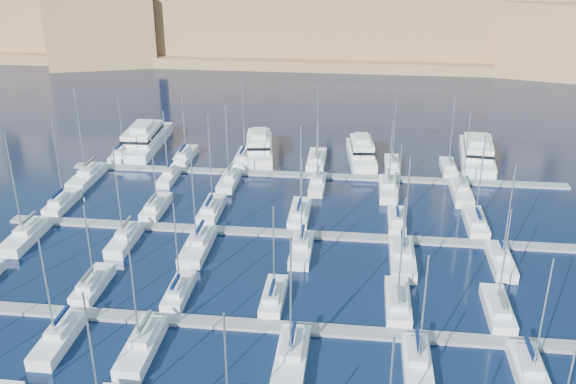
# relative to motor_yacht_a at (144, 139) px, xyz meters

# --- Properties ---
(ground) EXTENTS (600.00, 600.00, 0.00)m
(ground) POSITION_rel_motor_yacht_a_xyz_m (33.18, -43.11, -1.73)
(ground) COLOR black
(ground) RESTS_ON ground
(pontoon_mid_near) EXTENTS (84.00, 2.00, 0.40)m
(pontoon_mid_near) POSITION_rel_motor_yacht_a_xyz_m (33.18, -55.11, -1.53)
(pontoon_mid_near) COLOR slate
(pontoon_mid_near) RESTS_ON ground
(pontoon_mid_far) EXTENTS (84.00, 2.00, 0.40)m
(pontoon_mid_far) POSITION_rel_motor_yacht_a_xyz_m (33.18, -33.11, -1.53)
(pontoon_mid_far) COLOR slate
(pontoon_mid_far) RESTS_ON ground
(pontoon_far) EXTENTS (84.00, 2.00, 0.40)m
(pontoon_far) POSITION_rel_motor_yacht_a_xyz_m (33.18, -11.11, -1.53)
(pontoon_far) COLOR slate
(pontoon_far) RESTS_ON ground
(sailboat_13) EXTENTS (2.51, 8.35, 11.18)m
(sailboat_13) POSITION_rel_motor_yacht_a_xyz_m (10.19, -50.04, -1.01)
(sailboat_13) COLOR white
(sailboat_13) RESTS_ON ground
(sailboat_14) EXTENTS (2.34, 7.80, 12.11)m
(sailboat_14) POSITION_rel_motor_yacht_a_xyz_m (20.73, -50.31, -1.01)
(sailboat_14) COLOR white
(sailboat_14) RESTS_ON ground
(sailboat_15) EXTENTS (2.43, 8.10, 12.17)m
(sailboat_15) POSITION_rel_motor_yacht_a_xyz_m (31.84, -50.16, -1.01)
(sailboat_15) COLOR white
(sailboat_15) RESTS_ON ground
(sailboat_16) EXTENTS (2.75, 9.18, 13.72)m
(sailboat_16) POSITION_rel_motor_yacht_a_xyz_m (45.92, -49.64, -0.98)
(sailboat_16) COLOR white
(sailboat_16) RESTS_ON ground
(sailboat_17) EXTENTS (2.66, 8.87, 13.03)m
(sailboat_17) POSITION_rel_motor_yacht_a_xyz_m (56.89, -49.79, -0.99)
(sailboat_17) COLOR white
(sailboat_17) RESTS_ON ground
(sailboat_19) EXTENTS (2.66, 8.87, 13.19)m
(sailboat_19) POSITION_rel_motor_yacht_a_xyz_m (10.79, -60.43, -0.99)
(sailboat_19) COLOR white
(sailboat_19) RESTS_ON ground
(sailboat_20) EXTENTS (2.83, 9.42, 14.07)m
(sailboat_20) POSITION_rel_motor_yacht_a_xyz_m (19.79, -60.70, -0.98)
(sailboat_20) COLOR white
(sailboat_20) RESTS_ON ground
(sailboat_21) EXTENTS (3.00, 10.00, 14.86)m
(sailboat_21) POSITION_rel_motor_yacht_a_xyz_m (35.08, -60.99, -0.97)
(sailboat_21) COLOR white
(sailboat_21) RESTS_ON ground
(sailboat_22) EXTENTS (2.69, 8.96, 13.45)m
(sailboat_22) POSITION_rel_motor_yacht_a_xyz_m (47.35, -60.48, -0.99)
(sailboat_22) COLOR white
(sailboat_22) RESTS_ON ground
(sailboat_23) EXTENTS (2.79, 9.28, 13.92)m
(sailboat_23) POSITION_rel_motor_yacht_a_xyz_m (57.94, -60.64, -0.98)
(sailboat_23) COLOR white
(sailboat_23) RESTS_ON ground
(sailboat_24) EXTENTS (2.60, 8.66, 14.55)m
(sailboat_24) POSITION_rel_motor_yacht_a_xyz_m (-3.69, -27.89, -0.98)
(sailboat_24) COLOR white
(sailboat_24) RESTS_ON ground
(sailboat_25) EXTENTS (2.60, 8.65, 12.94)m
(sailboat_25) POSITION_rel_motor_yacht_a_xyz_m (10.98, -27.89, -1.00)
(sailboat_25) COLOR white
(sailboat_25) RESTS_ON ground
(sailboat_26) EXTENTS (2.75, 9.16, 15.47)m
(sailboat_26) POSITION_rel_motor_yacht_a_xyz_m (19.45, -27.64, -0.97)
(sailboat_26) COLOR white
(sailboat_26) RESTS_ON ground
(sailboat_27) EXTENTS (2.80, 9.32, 14.18)m
(sailboat_27) POSITION_rel_motor_yacht_a_xyz_m (32.60, -27.56, -0.98)
(sailboat_27) COLOR white
(sailboat_27) RESTS_ON ground
(sailboat_28) EXTENTS (2.36, 7.88, 12.35)m
(sailboat_28) POSITION_rel_motor_yacht_a_xyz_m (46.60, -28.27, -1.01)
(sailboat_28) COLOR white
(sailboat_28) RESTS_ON ground
(sailboat_29) EXTENTS (2.73, 9.10, 13.84)m
(sailboat_29) POSITION_rel_motor_yacht_a_xyz_m (57.74, -27.67, -0.98)
(sailboat_29) COLOR white
(sailboat_29) RESTS_ON ground
(sailboat_30) EXTENTS (3.00, 10.01, 16.12)m
(sailboat_30) POSITION_rel_motor_yacht_a_xyz_m (-3.81, -38.99, -0.96)
(sailboat_30) COLOR white
(sailboat_30) RESTS_ON ground
(sailboat_31) EXTENTS (2.61, 8.70, 14.17)m
(sailboat_31) POSITION_rel_motor_yacht_a_xyz_m (9.93, -38.35, -0.98)
(sailboat_31) COLOR white
(sailboat_31) RESTS_ON ground
(sailboat_32) EXTENTS (3.03, 10.08, 15.55)m
(sailboat_32) POSITION_rel_motor_yacht_a_xyz_m (20.20, -39.03, -0.96)
(sailboat_32) COLOR white
(sailboat_32) RESTS_ON ground
(sailboat_33) EXTENTS (2.64, 8.81, 13.83)m
(sailboat_33) POSITION_rel_motor_yacht_a_xyz_m (33.91, -38.40, -0.99)
(sailboat_33) COLOR white
(sailboat_33) RESTS_ON ground
(sailboat_34) EXTENTS (3.12, 10.40, 15.13)m
(sailboat_34) POSITION_rel_motor_yacht_a_xyz_m (46.89, -39.19, -0.96)
(sailboat_34) COLOR white
(sailboat_34) RESTS_ON ground
(sailboat_35) EXTENTS (2.65, 8.84, 14.29)m
(sailboat_35) POSITION_rel_motor_yacht_a_xyz_m (59.26, -38.42, -0.98)
(sailboat_35) COLOR white
(sailboat_35) RESTS_ON ground
(sailboat_36) EXTENTS (2.57, 8.56, 12.14)m
(sailboat_36) POSITION_rel_motor_yacht_a_xyz_m (-2.14, -5.94, -1.00)
(sailboat_36) COLOR white
(sailboat_36) RESTS_ON ground
(sailboat_37) EXTENTS (2.72, 9.07, 12.62)m
(sailboat_37) POSITION_rel_motor_yacht_a_xyz_m (9.47, -5.69, -0.99)
(sailboat_37) COLOR white
(sailboat_37) RESTS_ON ground
(sailboat_38) EXTENTS (2.81, 9.37, 16.28)m
(sailboat_38) POSITION_rel_motor_yacht_a_xyz_m (20.32, -5.54, -0.96)
(sailboat_38) COLOR white
(sailboat_38) RESTS_ON ground
(sailboat_39) EXTENTS (3.02, 10.08, 14.72)m
(sailboat_39) POSITION_rel_motor_yacht_a_xyz_m (33.37, -5.19, -0.97)
(sailboat_39) COLOR white
(sailboat_39) RESTS_ON ground
(sailboat_40) EXTENTS (2.52, 8.40, 13.05)m
(sailboat_40) POSITION_rel_motor_yacht_a_xyz_m (46.70, -6.02, -1.00)
(sailboat_40) COLOR white
(sailboat_40) RESTS_ON ground
(sailboat_41) EXTENTS (2.41, 8.03, 13.57)m
(sailboat_41) POSITION_rel_motor_yacht_a_xyz_m (56.34, -6.20, -0.99)
(sailboat_41) COLOR white
(sailboat_41) RESTS_ON ground
(sailboat_42) EXTENTS (3.10, 10.34, 16.48)m
(sailboat_42) POSITION_rel_motor_yacht_a_xyz_m (-4.19, -17.16, -0.95)
(sailboat_42) COLOR white
(sailboat_42) RESTS_ON ground
(sailboat_43) EXTENTS (2.20, 7.32, 12.41)m
(sailboat_43) POSITION_rel_motor_yacht_a_xyz_m (9.43, -15.67, -1.01)
(sailboat_43) COLOR white
(sailboat_43) RESTS_ON ground
(sailboat_44) EXTENTS (2.62, 8.74, 13.94)m
(sailboat_44) POSITION_rel_motor_yacht_a_xyz_m (19.80, -16.37, -0.99)
(sailboat_44) COLOR white
(sailboat_44) RESTS_ON ground
(sailboat_45) EXTENTS (2.43, 8.12, 11.10)m
(sailboat_45) POSITION_rel_motor_yacht_a_xyz_m (34.34, -16.06, -1.02)
(sailboat_45) COLOR white
(sailboat_45) RESTS_ON ground
(sailboat_46) EXTENTS (2.84, 9.46, 12.44)m
(sailboat_46) POSITION_rel_motor_yacht_a_xyz_m (45.73, -16.72, -0.99)
(sailboat_46) COLOR white
(sailboat_46) RESTS_ON ground
(sailboat_47) EXTENTS (2.84, 9.45, 14.15)m
(sailboat_47) POSITION_rel_motor_yacht_a_xyz_m (57.13, -16.72, -0.98)
(sailboat_47) COLOR white
(sailboat_47) RESTS_ON ground
(motor_yacht_a) EXTENTS (6.78, 20.23, 5.25)m
(motor_yacht_a) POSITION_rel_motor_yacht_a_xyz_m (0.00, 0.00, 0.00)
(motor_yacht_a) COLOR white
(motor_yacht_a) RESTS_ON ground
(motor_yacht_b) EXTENTS (7.10, 16.43, 5.25)m
(motor_yacht_b) POSITION_rel_motor_yacht_a_xyz_m (22.51, -1.97, -0.00)
(motor_yacht_b) COLOR white
(motor_yacht_b) RESTS_ON ground
(motor_yacht_c) EXTENTS (5.84, 14.86, 5.25)m
(motor_yacht_c) POSITION_rel_motor_yacht_a_xyz_m (41.25, -2.65, 0.00)
(motor_yacht_c) COLOR white
(motor_yacht_c) RESTS_ON ground
(motor_yacht_d) EXTENTS (7.30, 18.89, 5.25)m
(motor_yacht_d) POSITION_rel_motor_yacht_a_xyz_m (61.90, -0.75, 0.00)
(motor_yacht_d) COLOR white
(motor_yacht_d) RESTS_ON ground
(fortified_city) EXTENTS (460.00, 108.95, 59.52)m
(fortified_city) POSITION_rel_motor_yacht_a_xyz_m (33.00, 112.15, 13.01)
(fortified_city) COLOR brown
(fortified_city) RESTS_ON ground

